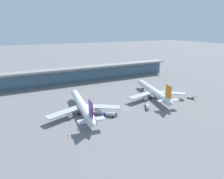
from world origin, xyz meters
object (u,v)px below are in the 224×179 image
at_px(airliner_left_stand, 82,106).
at_px(safety_cone_charlie, 77,129).
at_px(service_truck_near_nose_blue, 109,114).
at_px(service_truck_under_wing_olive, 191,98).
at_px(service_truck_mid_apron_red, 147,106).
at_px(safety_cone_alpha, 68,135).
at_px(safety_cone_bravo, 78,130).
at_px(airliner_centre_stand, 154,91).

relative_size(airliner_left_stand, safety_cone_charlie, 86.32).
xyz_separation_m(service_truck_near_nose_blue, service_truck_under_wing_olive, (70.12, 0.43, -0.90)).
xyz_separation_m(service_truck_near_nose_blue, service_truck_mid_apron_red, (29.07, 0.45, 0.00)).
bearing_deg(safety_cone_alpha, service_truck_under_wing_olive, 6.51).
relative_size(safety_cone_alpha, safety_cone_bravo, 1.00).
height_order(service_truck_mid_apron_red, safety_cone_charlie, service_truck_mid_apron_red).
bearing_deg(airliner_centre_stand, service_truck_near_nose_blue, -161.55).
bearing_deg(safety_cone_charlie, safety_cone_alpha, -146.99).
height_order(airliner_left_stand, safety_cone_charlie, airliner_left_stand).
bearing_deg(airliner_left_stand, service_truck_mid_apron_red, -15.17).
bearing_deg(service_truck_under_wing_olive, service_truck_near_nose_blue, -179.65).
relative_size(service_truck_near_nose_blue, safety_cone_bravo, 11.87).
xyz_separation_m(airliner_left_stand, safety_cone_charlie, (-9.26, -18.68, -4.75)).
xyz_separation_m(airliner_centre_stand, safety_cone_bravo, (-67.59, -23.15, -4.75)).
bearing_deg(safety_cone_alpha, safety_cone_bravo, 25.27).
distance_m(airliner_centre_stand, safety_cone_bravo, 71.60).
bearing_deg(safety_cone_charlie, service_truck_under_wing_olive, 4.57).
bearing_deg(airliner_centre_stand, service_truck_under_wing_olive, -31.64).
xyz_separation_m(service_truck_under_wing_olive, safety_cone_charlie, (-92.05, -7.35, -0.49)).
relative_size(airliner_left_stand, safety_cone_bravo, 86.32).
xyz_separation_m(airliner_left_stand, safety_cone_alpha, (-15.16, -22.52, -4.75)).
bearing_deg(service_truck_under_wing_olive, safety_cone_alpha, -173.49).
relative_size(service_truck_near_nose_blue, service_truck_under_wing_olive, 1.22).
relative_size(service_truck_mid_apron_red, safety_cone_bravo, 12.14).
bearing_deg(airliner_centre_stand, safety_cone_alpha, -160.53).
distance_m(airliner_centre_stand, safety_cone_alpha, 78.40).
height_order(service_truck_under_wing_olive, safety_cone_bravo, service_truck_under_wing_olive).
bearing_deg(safety_cone_charlie, service_truck_near_nose_blue, 17.51).
bearing_deg(airliner_centre_stand, airliner_left_stand, -176.52).
bearing_deg(airliner_left_stand, safety_cone_charlie, -116.36).
height_order(safety_cone_bravo, safety_cone_charlie, same).
bearing_deg(service_truck_under_wing_olive, service_truck_mid_apron_red, 179.97).
height_order(airliner_left_stand, safety_cone_bravo, airliner_left_stand).
bearing_deg(service_truck_mid_apron_red, safety_cone_bravo, -170.73).
distance_m(airliner_left_stand, service_truck_near_nose_blue, 17.62).
bearing_deg(safety_cone_bravo, service_truck_mid_apron_red, 9.27).
distance_m(service_truck_mid_apron_red, safety_cone_bravo, 51.39).
bearing_deg(service_truck_mid_apron_red, service_truck_under_wing_olive, -0.03).
relative_size(airliner_centre_stand, service_truck_near_nose_blue, 7.20).
xyz_separation_m(airliner_centre_stand, safety_cone_charlie, (-67.88, -22.25, -4.75)).
bearing_deg(service_truck_mid_apron_red, airliner_centre_stand, 41.38).
bearing_deg(safety_cone_alpha, safety_cone_charlie, 33.01).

